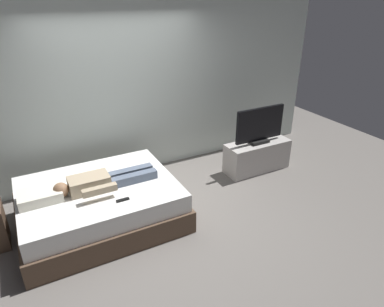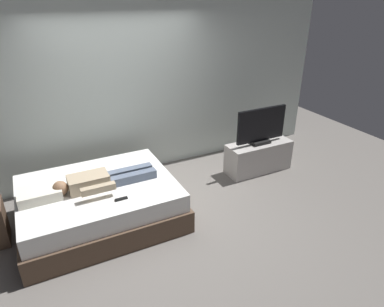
{
  "view_description": "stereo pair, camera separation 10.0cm",
  "coord_description": "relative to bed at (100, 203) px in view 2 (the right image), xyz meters",
  "views": [
    {
      "loc": [
        -1.39,
        -3.52,
        2.76
      ],
      "look_at": [
        0.61,
        0.24,
        0.69
      ],
      "focal_mm": 31.8,
      "sensor_mm": 36.0,
      "label": 1
    },
    {
      "loc": [
        -1.3,
        -3.57,
        2.76
      ],
      "look_at": [
        0.61,
        0.24,
        0.69
      ],
      "focal_mm": 31.8,
      "sensor_mm": 36.0,
      "label": 2
    }
  ],
  "objects": [
    {
      "name": "ground_plane",
      "position": [
        0.72,
        -0.24,
        -0.26
      ],
      "size": [
        10.0,
        10.0,
        0.0
      ],
      "primitive_type": "plane",
      "color": "slate"
    },
    {
      "name": "back_wall",
      "position": [
        1.12,
        1.19,
        1.14
      ],
      "size": [
        6.4,
        0.1,
        2.8
      ],
      "primitive_type": "cube",
      "color": "silver",
      "rests_on": "ground"
    },
    {
      "name": "bed",
      "position": [
        0.0,
        0.0,
        0.0
      ],
      "size": [
        1.96,
        1.55,
        0.54
      ],
      "color": "brown",
      "rests_on": "ground"
    },
    {
      "name": "pillow",
      "position": [
        -0.66,
        0.0,
        0.34
      ],
      "size": [
        0.48,
        0.34,
        0.12
      ],
      "primitive_type": "cube",
      "color": "silver",
      "rests_on": "bed"
    },
    {
      "name": "person",
      "position": [
        0.03,
        -0.05,
        0.36
      ],
      "size": [
        1.26,
        0.46,
        0.18
      ],
      "color": "tan",
      "rests_on": "bed"
    },
    {
      "name": "remote",
      "position": [
        0.18,
        -0.45,
        0.29
      ],
      "size": [
        0.15,
        0.04,
        0.02
      ],
      "primitive_type": "cube",
      "color": "black",
      "rests_on": "bed"
    },
    {
      "name": "tv_stand",
      "position": [
        2.67,
        0.21,
        -0.01
      ],
      "size": [
        1.1,
        0.4,
        0.5
      ],
      "primitive_type": "cube",
      "color": "#B7B2AD",
      "rests_on": "ground"
    },
    {
      "name": "tv",
      "position": [
        2.67,
        0.21,
        0.52
      ],
      "size": [
        0.88,
        0.2,
        0.59
      ],
      "color": "black",
      "rests_on": "tv_stand"
    }
  ]
}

